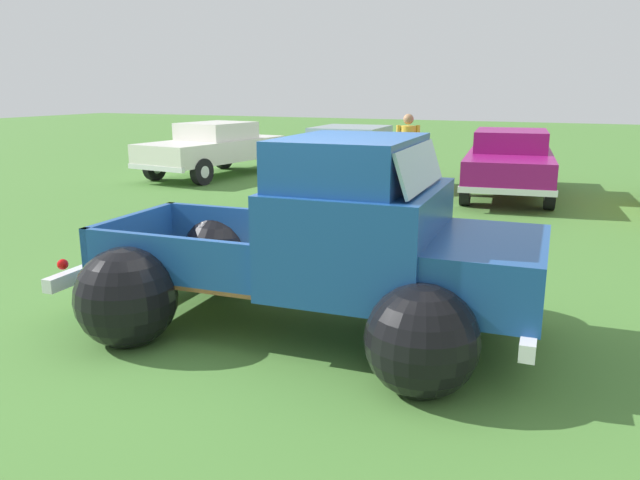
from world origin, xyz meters
name	(u,v)px	position (x,y,z in m)	size (l,w,h in m)	color
ground_plane	(297,326)	(0.00, 0.00, 0.00)	(80.00, 80.00, 0.00)	#477A33
vintage_pickup_truck	(334,258)	(0.39, 0.02, 0.76)	(4.73, 2.98, 1.96)	black
show_car_0	(214,147)	(-6.92, 8.91, 0.78)	(2.28, 4.54, 1.43)	black
show_car_1	(349,154)	(-2.94, 8.73, 0.78)	(2.21, 4.62, 1.43)	black
show_car_2	(510,160)	(0.79, 9.01, 0.78)	(2.38, 4.89, 1.43)	black
spectator_0	(407,148)	(-1.36, 8.34, 1.02)	(0.52, 0.46, 1.78)	gray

